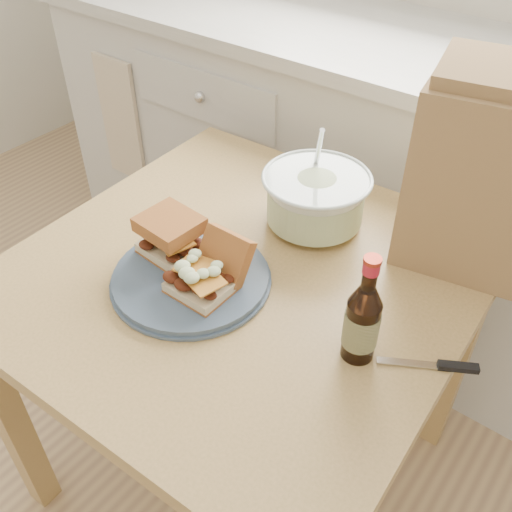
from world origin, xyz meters
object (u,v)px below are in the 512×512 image
Objects in this scene: coleslaw_bowl at (315,201)px; paper_bag at (489,182)px; beer_bottle at (362,321)px; plate at (191,278)px; dining_table at (243,307)px.

coleslaw_bowl is 0.64× the size of paper_bag.
beer_bottle is (0.26, -0.27, 0.02)m from coleslaw_bowl.
dining_table is at bearing 58.32° from plate.
dining_table is at bearing -97.42° from coleslaw_bowl.
beer_bottle reaches higher than dining_table.
coleslaw_bowl is at bearing -174.48° from paper_bag.
plate is 1.30× the size of coleslaw_bowl.
beer_bottle is 0.58× the size of paper_bag.
beer_bottle is at bearing -12.27° from dining_table.
beer_bottle is at bearing -108.72° from paper_bag.
paper_bag is at bearing 45.20° from plate.
plate reaches higher than dining_table.
coleslaw_bowl reaches higher than dining_table.
dining_table is 2.99× the size of plate.
coleslaw_bowl is 1.10× the size of beer_bottle.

